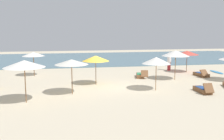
{
  "coord_description": "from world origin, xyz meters",
  "views": [
    {
      "loc": [
        -2.82,
        -18.13,
        4.05
      ],
      "look_at": [
        0.42,
        0.23,
        1.1
      ],
      "focal_mm": 42.74,
      "sensor_mm": 36.0,
      "label": 1
    }
  ],
  "objects_px": {
    "umbrella_6": "(24,64)",
    "umbrella_2": "(96,58)",
    "umbrella_1": "(156,60)",
    "surfboard": "(216,72)",
    "lounger_2": "(203,90)",
    "umbrella_0": "(187,53)",
    "lounger_4": "(201,74)",
    "umbrella_4": "(33,54)",
    "person_4": "(169,61)",
    "umbrella_7": "(72,62)",
    "umbrella_3": "(176,53)",
    "lounger_0": "(141,75)"
  },
  "relations": [
    {
      "from": "umbrella_6",
      "to": "umbrella_2",
      "type": "bearing_deg",
      "value": 42.79
    },
    {
      "from": "umbrella_1",
      "to": "surfboard",
      "type": "bearing_deg",
      "value": 36.56
    },
    {
      "from": "umbrella_2",
      "to": "umbrella_6",
      "type": "height_order",
      "value": "umbrella_6"
    },
    {
      "from": "lounger_2",
      "to": "surfboard",
      "type": "bearing_deg",
      "value": 53.45
    },
    {
      "from": "umbrella_2",
      "to": "lounger_2",
      "type": "xyz_separation_m",
      "value": [
        6.41,
        -3.55,
        -1.73
      ]
    },
    {
      "from": "umbrella_0",
      "to": "lounger_4",
      "type": "height_order",
      "value": "umbrella_0"
    },
    {
      "from": "umbrella_2",
      "to": "umbrella_4",
      "type": "distance_m",
      "value": 6.5
    },
    {
      "from": "person_4",
      "to": "umbrella_7",
      "type": "bearing_deg",
      "value": -140.31
    },
    {
      "from": "umbrella_3",
      "to": "umbrella_7",
      "type": "height_order",
      "value": "umbrella_3"
    },
    {
      "from": "umbrella_4",
      "to": "lounger_2",
      "type": "bearing_deg",
      "value": -35.39
    },
    {
      "from": "umbrella_0",
      "to": "lounger_4",
      "type": "xyz_separation_m",
      "value": [
        0.29,
        -2.25,
        -1.64
      ]
    },
    {
      "from": "lounger_2",
      "to": "lounger_4",
      "type": "height_order",
      "value": "lounger_2"
    },
    {
      "from": "umbrella_0",
      "to": "person_4",
      "type": "bearing_deg",
      "value": 132.26
    },
    {
      "from": "surfboard",
      "to": "person_4",
      "type": "bearing_deg",
      "value": 154.49
    },
    {
      "from": "surfboard",
      "to": "umbrella_0",
      "type": "bearing_deg",
      "value": 168.35
    },
    {
      "from": "umbrella_3",
      "to": "umbrella_4",
      "type": "height_order",
      "value": "umbrella_3"
    },
    {
      "from": "umbrella_4",
      "to": "lounger_4",
      "type": "relative_size",
      "value": 1.15
    },
    {
      "from": "umbrella_1",
      "to": "lounger_0",
      "type": "xyz_separation_m",
      "value": [
        0.31,
        4.65,
        -1.8
      ]
    },
    {
      "from": "lounger_2",
      "to": "umbrella_2",
      "type": "bearing_deg",
      "value": 151.05
    },
    {
      "from": "umbrella_4",
      "to": "umbrella_2",
      "type": "bearing_deg",
      "value": -42.66
    },
    {
      "from": "umbrella_6",
      "to": "lounger_0",
      "type": "relative_size",
      "value": 1.31
    },
    {
      "from": "umbrella_4",
      "to": "umbrella_7",
      "type": "xyz_separation_m",
      "value": [
        3.01,
        -6.97,
        0.14
      ]
    },
    {
      "from": "umbrella_3",
      "to": "lounger_4",
      "type": "bearing_deg",
      "value": 19.1
    },
    {
      "from": "umbrella_3",
      "to": "umbrella_6",
      "type": "height_order",
      "value": "umbrella_6"
    },
    {
      "from": "umbrella_0",
      "to": "umbrella_7",
      "type": "bearing_deg",
      "value": -148.38
    },
    {
      "from": "umbrella_2",
      "to": "lounger_2",
      "type": "bearing_deg",
      "value": -28.95
    },
    {
      "from": "umbrella_0",
      "to": "umbrella_2",
      "type": "xyz_separation_m",
      "value": [
        -8.86,
        -3.97,
        0.1
      ]
    },
    {
      "from": "lounger_4",
      "to": "surfboard",
      "type": "bearing_deg",
      "value": 34.94
    },
    {
      "from": "lounger_2",
      "to": "person_4",
      "type": "relative_size",
      "value": 0.96
    },
    {
      "from": "umbrella_2",
      "to": "lounger_2",
      "type": "height_order",
      "value": "umbrella_2"
    },
    {
      "from": "umbrella_6",
      "to": "surfboard",
      "type": "xyz_separation_m",
      "value": [
        15.88,
        7.4,
        -2.11
      ]
    },
    {
      "from": "lounger_4",
      "to": "umbrella_3",
      "type": "bearing_deg",
      "value": -160.9
    },
    {
      "from": "umbrella_1",
      "to": "umbrella_2",
      "type": "xyz_separation_m",
      "value": [
        -3.65,
        2.46,
        -0.07
      ]
    },
    {
      "from": "umbrella_1",
      "to": "umbrella_3",
      "type": "distance_m",
      "value": 4.2
    },
    {
      "from": "person_4",
      "to": "umbrella_4",
      "type": "bearing_deg",
      "value": -176.04
    },
    {
      "from": "umbrella_0",
      "to": "umbrella_2",
      "type": "relative_size",
      "value": 1.0
    },
    {
      "from": "umbrella_2",
      "to": "surfboard",
      "type": "xyz_separation_m",
      "value": [
        11.57,
        3.41,
        -1.87
      ]
    },
    {
      "from": "umbrella_2",
      "to": "umbrella_7",
      "type": "xyz_separation_m",
      "value": [
        -1.76,
        -2.57,
        0.1
      ]
    },
    {
      "from": "umbrella_2",
      "to": "umbrella_6",
      "type": "relative_size",
      "value": 0.9
    },
    {
      "from": "umbrella_0",
      "to": "lounger_4",
      "type": "distance_m",
      "value": 2.8
    },
    {
      "from": "lounger_0",
      "to": "person_4",
      "type": "xyz_separation_m",
      "value": [
        3.71,
        3.08,
        0.7
      ]
    },
    {
      "from": "umbrella_0",
      "to": "umbrella_3",
      "type": "distance_m",
      "value": 4.09
    },
    {
      "from": "lounger_4",
      "to": "umbrella_0",
      "type": "bearing_deg",
      "value": 97.41
    },
    {
      "from": "lounger_4",
      "to": "surfboard",
      "type": "xyz_separation_m",
      "value": [
        2.42,
        1.69,
        -0.14
      ]
    },
    {
      "from": "lounger_2",
      "to": "umbrella_0",
      "type": "bearing_deg",
      "value": 71.99
    },
    {
      "from": "lounger_2",
      "to": "lounger_4",
      "type": "distance_m",
      "value": 5.93
    },
    {
      "from": "umbrella_3",
      "to": "lounger_4",
      "type": "height_order",
      "value": "umbrella_3"
    },
    {
      "from": "lounger_0",
      "to": "lounger_2",
      "type": "height_order",
      "value": "lounger_2"
    },
    {
      "from": "lounger_0",
      "to": "surfboard",
      "type": "distance_m",
      "value": 7.7
    },
    {
      "from": "umbrella_2",
      "to": "lounger_4",
      "type": "relative_size",
      "value": 1.18
    }
  ]
}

